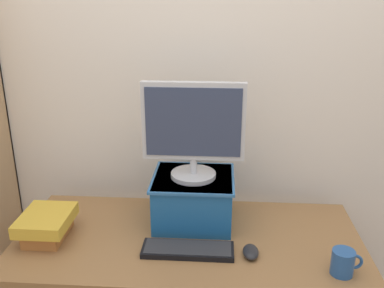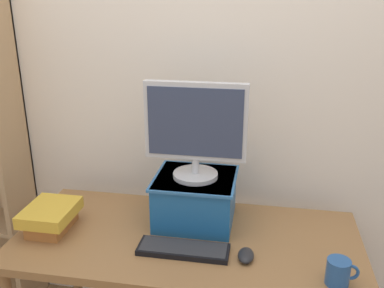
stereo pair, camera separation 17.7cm
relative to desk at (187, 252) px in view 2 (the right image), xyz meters
The scene contains 8 objects.
back_wall 0.81m from the desk, 90.00° to the left, with size 7.00×0.08×2.60m.
desk is the anchor object (origin of this frame).
riser_box 0.24m from the desk, 85.04° to the left, with size 0.36×0.34×0.22m.
computer_monitor 0.54m from the desk, 85.00° to the left, with size 0.44×0.20×0.43m.
keyboard 0.14m from the desk, 86.01° to the right, with size 0.37×0.12×0.02m.
computer_mouse 0.30m from the desk, 24.66° to the right, with size 0.06×0.10×0.04m.
book_stack 0.62m from the desk, behind, with size 0.20×0.25×0.11m.
coffee_mug 0.65m from the desk, 19.48° to the right, with size 0.12×0.09×0.10m.
Camera 2 is at (0.30, -1.58, 1.74)m, focal length 40.00 mm.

